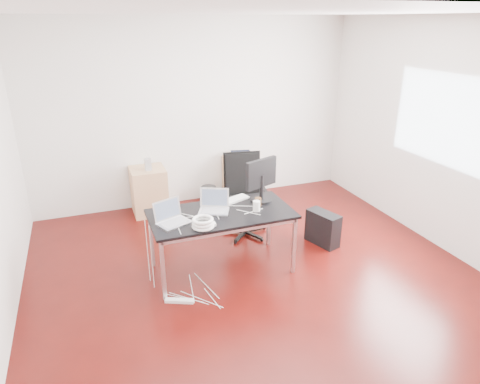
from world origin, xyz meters
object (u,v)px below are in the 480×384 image
object	(u,v)px
filing_cabinet_right	(242,179)
desk	(221,217)
office_chair	(244,191)
filing_cabinet_left	(149,191)
pc_tower	(323,228)

from	to	relation	value
filing_cabinet_right	desk	bearing A→B (deg)	-116.83
office_chair	filing_cabinet_right	size ratio (longest dim) A/B	1.54
desk	office_chair	size ratio (longest dim) A/B	1.48
filing_cabinet_left	filing_cabinet_right	bearing A→B (deg)	0.00
filing_cabinet_left	filing_cabinet_right	xyz separation A→B (m)	(1.49, 0.00, 0.00)
filing_cabinet_right	office_chair	bearing A→B (deg)	-109.05
office_chair	pc_tower	size ratio (longest dim) A/B	2.40
desk	filing_cabinet_left	world-z (taller)	desk
office_chair	filing_cabinet_right	bearing A→B (deg)	80.96
desk	filing_cabinet_right	distance (m)	2.16
desk	office_chair	world-z (taller)	office_chair
pc_tower	office_chair	bearing A→B (deg)	123.35
filing_cabinet_left	filing_cabinet_right	world-z (taller)	same
pc_tower	desk	bearing A→B (deg)	167.50
filing_cabinet_left	desk	bearing A→B (deg)	-74.70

